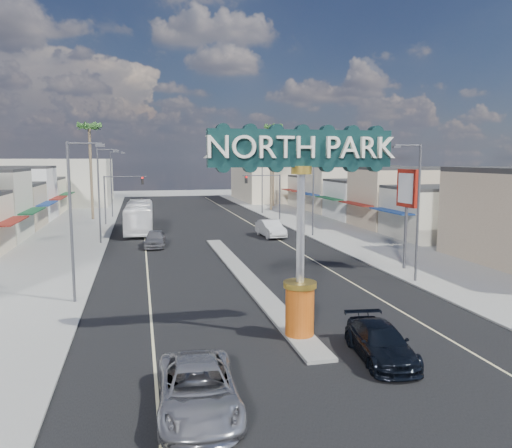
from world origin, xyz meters
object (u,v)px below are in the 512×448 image
suv_left (198,389)px  bank_pylon_sign (407,194)px  streetlight_l_far (112,181)px  palm_right_far (274,132)px  car_parked_left (155,239)px  traffic_signal_right (266,188)px  streetlight_l_near (74,214)px  city_bus (139,217)px  gateway_sign (301,208)px  car_parked_right (271,229)px  streetlight_l_mid (101,191)px  streetlight_r_mid (312,188)px  suv_right (381,342)px  palm_left_far (89,132)px  palm_right_mid (271,142)px  streetlight_r_far (261,179)px  traffic_signal_left (120,190)px  streetlight_r_near (416,206)px

suv_left → bank_pylon_sign: bank_pylon_sign is taller
bank_pylon_sign → streetlight_l_far: bearing=116.4°
palm_right_far → car_parked_left: size_ratio=3.08×
car_parked_left → traffic_signal_right: bearing=54.7°
streetlight_l_near → city_bus: size_ratio=0.75×
gateway_sign → bank_pylon_sign: 16.50m
city_bus → suv_left: bearing=-85.8°
streetlight_l_near → palm_right_far: size_ratio=0.64×
streetlight_l_far → car_parked_right: streetlight_l_far is taller
gateway_sign → streetlight_l_near: gateway_sign is taller
palm_right_far → streetlight_l_far: bearing=-158.5°
car_parked_left → car_parked_right: bearing=22.2°
car_parked_right → streetlight_l_mid: bearing=178.6°
streetlight_r_mid → suv_right: (-7.98, -31.04, -4.37)m
palm_left_far → bank_pylon_sign: 44.51m
bank_pylon_sign → palm_left_far: bearing=120.6°
streetlight_l_near → palm_right_mid: (23.43, 46.00, 5.54)m
streetlight_r_far → car_parked_left: streetlight_r_far is taller
car_parked_left → palm_right_far: bearing=65.6°
streetlight_l_near → streetlight_l_far: same height
palm_left_far → car_parked_left: bearing=-72.0°
traffic_signal_left → streetlight_r_mid: streetlight_r_mid is taller
palm_left_far → suv_left: 55.24m
streetlight_l_mid → streetlight_l_near: bearing=-90.0°
traffic_signal_right → palm_right_far: (5.82, 18.01, 8.11)m
palm_right_mid → car_parked_right: (-6.76, -25.31, -9.73)m
streetlight_l_far → palm_left_far: 7.21m
streetlight_r_near → suv_right: (-7.98, -11.04, -4.37)m
traffic_signal_left → streetlight_r_near: 39.26m
gateway_sign → palm_right_far: size_ratio=0.65×
streetlight_l_near → streetlight_r_near: size_ratio=1.00×
streetlight_r_mid → streetlight_r_far: (0.00, 22.00, 0.00)m
traffic_signal_right → suv_right: bearing=-98.5°
suv_left → suv_right: 8.12m
streetlight_l_mid → bank_pylon_sign: streetlight_l_mid is taller
streetlight_l_mid → streetlight_l_far: (0.00, 22.00, 0.00)m
streetlight_r_far → car_parked_right: (-4.20, -21.31, -4.19)m
gateway_sign → car_parked_left: 26.47m
gateway_sign → streetlight_l_mid: 29.91m
suv_left → car_parked_left: (-0.37, 30.95, 0.02)m
streetlight_r_near → car_parked_right: bearing=101.5°
streetlight_l_far → palm_right_mid: size_ratio=0.74×
traffic_signal_left → city_bus: bearing=-71.8°
streetlight_l_mid → streetlight_r_far: size_ratio=1.00×
traffic_signal_right → suv_left: traffic_signal_right is taller
traffic_signal_right → suv_right: size_ratio=1.25×
traffic_signal_left → streetlight_l_mid: streetlight_l_mid is taller
car_parked_right → gateway_sign: bearing=-106.1°
streetlight_l_far → car_parked_left: (4.81, -24.68, -4.29)m
streetlight_l_mid → suv_right: 33.89m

